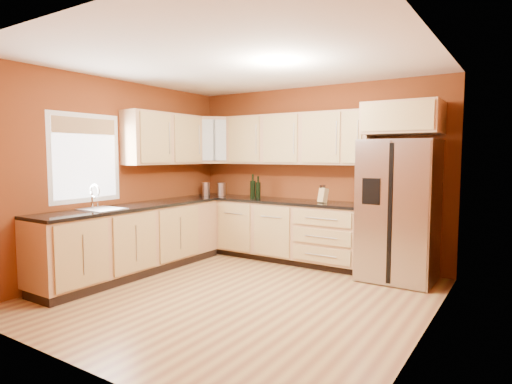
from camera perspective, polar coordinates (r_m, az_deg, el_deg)
floor at (r=5.00m, az=-2.50°, el=-13.59°), size 4.00×4.00×0.00m
ceiling at (r=4.84m, az=-2.62°, el=17.00°), size 4.00×4.00×0.00m
wall_back at (r=6.48m, az=7.78°, el=2.37°), size 4.00×0.04×2.60m
wall_front at (r=3.33m, az=-22.95°, el=-0.43°), size 4.00×0.04×2.60m
wall_left at (r=6.13m, az=-17.98°, el=2.02°), size 0.04×4.00×2.60m
wall_right at (r=3.94m, az=21.86°, el=0.38°), size 0.04×4.00×2.60m
base_cabinets_back at (r=6.56m, az=2.20°, el=-5.11°), size 2.90×0.60×0.88m
base_cabinets_left at (r=6.00m, az=-15.94°, el=-6.27°), size 0.60×2.80×0.88m
countertop_back at (r=6.49m, az=2.17°, el=-1.13°), size 2.90×0.62×0.04m
countertop_left at (r=5.92m, az=-15.99°, el=-1.91°), size 0.62×2.80×0.04m
upper_cabinets_back at (r=6.44m, az=5.17°, el=7.05°), size 2.30×0.33×0.75m
upper_cabinets_left at (r=6.49m, az=-12.17°, el=6.94°), size 0.33×1.35×0.75m
corner_upper_cabinet at (r=7.08m, az=-5.76°, el=6.86°), size 0.67×0.67×0.75m
over_fridge_cabinet at (r=5.75m, az=18.99°, el=9.30°), size 0.92×0.60×0.40m
refrigerator at (r=5.70m, az=18.47°, el=-2.34°), size 0.90×0.75×1.78m
window at (r=5.80m, az=-21.77°, el=4.23°), size 0.03×0.90×1.00m
sink_faucet at (r=5.59m, az=-19.89°, el=-0.66°), size 0.50×0.42×0.30m
canister_left at (r=7.14m, az=-6.68°, el=0.41°), size 0.15×0.15×0.21m
canister_right at (r=7.04m, az=-4.60°, el=0.36°), size 0.17×0.17×0.21m
wine_bottle_a at (r=6.61m, az=-0.44°, el=0.78°), size 0.10×0.10×0.37m
wine_bottle_b at (r=6.59m, az=0.28°, el=0.63°), size 0.09×0.09×0.34m
knife_block at (r=6.07m, az=8.94°, el=-0.45°), size 0.13×0.12×0.20m
soap_dispenser at (r=5.91m, az=13.51°, el=-0.75°), size 0.08×0.08×0.19m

